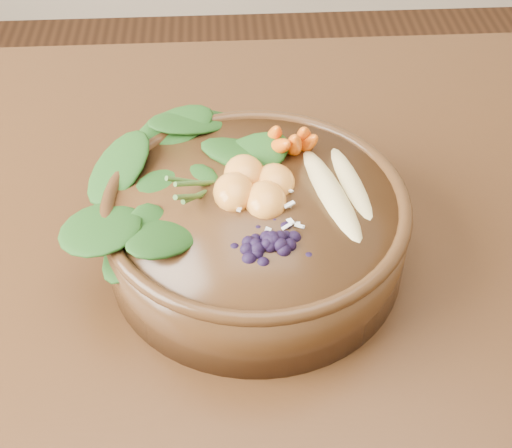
# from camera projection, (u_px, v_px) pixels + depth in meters

# --- Properties ---
(dining_table) EXTENTS (1.60, 0.90, 0.75)m
(dining_table) POSITION_uv_depth(u_px,v_px,m) (358.00, 293.00, 0.86)
(dining_table) COLOR #331C0C
(dining_table) RESTS_ON ground
(stoneware_bowl) EXTENTS (0.35, 0.35, 0.08)m
(stoneware_bowl) POSITION_uv_depth(u_px,v_px,m) (256.00, 231.00, 0.75)
(stoneware_bowl) COLOR #462C16
(stoneware_bowl) RESTS_ON dining_table
(kale_heap) EXTENTS (0.23, 0.21, 0.05)m
(kale_heap) POSITION_uv_depth(u_px,v_px,m) (199.00, 149.00, 0.74)
(kale_heap) COLOR #214D18
(kale_heap) RESTS_ON stoneware_bowl
(carrot_cluster) EXTENTS (0.07, 0.07, 0.09)m
(carrot_cluster) POSITION_uv_depth(u_px,v_px,m) (293.00, 113.00, 0.76)
(carrot_cluster) COLOR orange
(carrot_cluster) RESTS_ON stoneware_bowl
(banana_halves) EXTENTS (0.08, 0.18, 0.03)m
(banana_halves) POSITION_uv_depth(u_px,v_px,m) (342.00, 176.00, 0.72)
(banana_halves) COLOR #E0CC84
(banana_halves) RESTS_ON stoneware_bowl
(mandarin_cluster) EXTENTS (0.10, 0.11, 0.03)m
(mandarin_cluster) POSITION_uv_depth(u_px,v_px,m) (255.00, 176.00, 0.72)
(mandarin_cluster) COLOR orange
(mandarin_cluster) RESTS_ON stoneware_bowl
(blueberry_pile) EXTENTS (0.16, 0.13, 0.04)m
(blueberry_pile) POSITION_uv_depth(u_px,v_px,m) (272.00, 229.00, 0.66)
(blueberry_pile) COLOR black
(blueberry_pile) RESTS_ON stoneware_bowl
(coconut_flakes) EXTENTS (0.11, 0.09, 0.01)m
(coconut_flakes) POSITION_uv_depth(u_px,v_px,m) (262.00, 212.00, 0.70)
(coconut_flakes) COLOR white
(coconut_flakes) RESTS_ON stoneware_bowl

